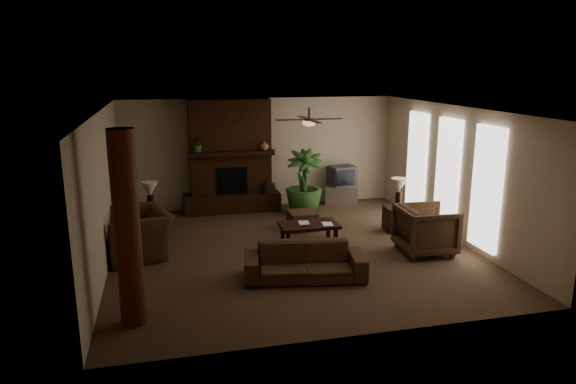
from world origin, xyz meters
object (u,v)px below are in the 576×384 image
object	(u,v)px
floor_plant	(304,197)
side_table_left	(154,223)
armchair_right	(426,228)
ottoman	(302,220)
sofa	(305,256)
log_column	(127,230)
coffee_table	(309,226)
lamp_right	(399,187)
lamp_left	(150,191)
armchair_left	(135,226)
tv_stand	(342,195)
floor_vase	(268,194)
side_table_right	(396,219)

from	to	relation	value
floor_plant	side_table_left	distance (m)	3.69
armchair_right	side_table_left	distance (m)	5.72
ottoman	sofa	bearing A→B (deg)	-104.21
log_column	ottoman	world-z (taller)	log_column
coffee_table	lamp_right	world-z (taller)	lamp_right
armchair_right	floor_plant	xyz separation A→B (m)	(-1.61, 3.19, -0.07)
sofa	side_table_left	size ratio (longest dim) A/B	3.79
coffee_table	floor_plant	distance (m)	2.18
sofa	lamp_right	bearing A→B (deg)	46.96
armchair_right	lamp_left	size ratio (longest dim) A/B	1.60
armchair_left	coffee_table	world-z (taller)	armchair_left
tv_stand	lamp_right	world-z (taller)	lamp_right
log_column	coffee_table	xyz separation A→B (m)	(3.37, 2.70, -1.03)
log_column	tv_stand	bearing A→B (deg)	47.53
armchair_right	floor_vase	distance (m)	4.45
floor_plant	side_table_right	distance (m)	2.43
lamp_left	coffee_table	bearing A→B (deg)	-21.82
floor_vase	side_table_right	distance (m)	3.37
tv_stand	lamp_left	size ratio (longest dim) A/B	1.31
armchair_left	floor_vase	bearing A→B (deg)	112.77
side_table_left	lamp_left	distance (m)	0.73
ottoman	lamp_right	bearing A→B (deg)	-17.46
sofa	side_table_right	bearing A→B (deg)	47.28
side_table_left	lamp_left	xyz separation A→B (m)	(-0.03, -0.03, 0.73)
log_column	armchair_left	size ratio (longest dim) A/B	2.05
armchair_left	tv_stand	size ratio (longest dim) A/B	1.60
side_table_left	side_table_right	bearing A→B (deg)	-10.08
armchair_left	ottoman	bearing A→B (deg)	87.18
armchair_right	floor_vase	xyz separation A→B (m)	(-2.39, 3.75, -0.09)
coffee_table	lamp_right	size ratio (longest dim) A/B	1.85
floor_vase	log_column	bearing A→B (deg)	-119.59
log_column	floor_plant	distance (m)	6.24
tv_stand	armchair_left	bearing A→B (deg)	-130.76
lamp_left	floor_plant	bearing A→B (deg)	13.40
tv_stand	ottoman	bearing A→B (deg)	-109.10
sofa	lamp_left	bearing A→B (deg)	140.59
floor_plant	lamp_right	size ratio (longest dim) A/B	2.46
lamp_right	side_table_right	bearing A→B (deg)	176.39
log_column	lamp_left	bearing A→B (deg)	86.96
side_table_right	log_column	bearing A→B (deg)	-150.89
floor_vase	side_table_left	size ratio (longest dim) A/B	1.40
coffee_table	lamp_left	bearing A→B (deg)	158.18
coffee_table	side_table_right	distance (m)	2.15
coffee_table	sofa	bearing A→B (deg)	-108.01
log_column	sofa	size ratio (longest dim) A/B	1.34
ottoman	lamp_right	distance (m)	2.26
side_table_right	side_table_left	bearing A→B (deg)	169.92
side_table_left	floor_plant	bearing A→B (deg)	13.10
coffee_table	lamp_left	world-z (taller)	lamp_left
armchair_left	coffee_table	distance (m)	3.46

